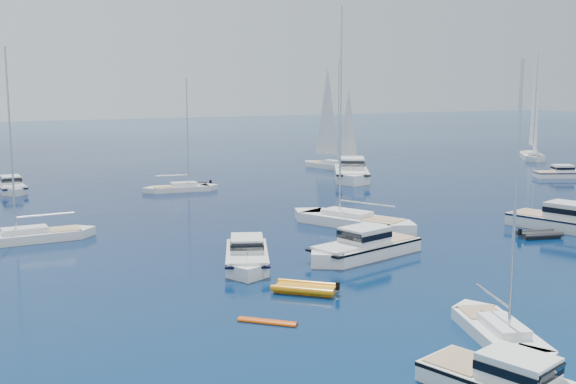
% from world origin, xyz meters
% --- Properties ---
extents(ground, '(400.00, 400.00, 0.00)m').
position_xyz_m(ground, '(0.00, 0.00, 0.00)').
color(ground, navy).
rests_on(ground, ground).
extents(motor_cruiser_right, '(6.39, 11.31, 2.84)m').
position_xyz_m(motor_cruiser_right, '(15.58, 11.96, 0.00)').
color(motor_cruiser_right, silver).
rests_on(motor_cruiser_right, ground).
extents(motor_cruiser_left, '(5.84, 9.26, 2.33)m').
position_xyz_m(motor_cruiser_left, '(-11.52, 13.43, 0.00)').
color(motor_cruiser_left, silver).
rests_on(motor_cruiser_left, ground).
extents(motor_cruiser_centre, '(10.27, 5.51, 2.58)m').
position_xyz_m(motor_cruiser_centre, '(-3.74, 12.01, 0.00)').
color(motor_cruiser_centre, silver).
rests_on(motor_cruiser_centre, ground).
extents(motor_cruiser_far_r, '(7.95, 5.12, 2.01)m').
position_xyz_m(motor_cruiser_far_r, '(39.92, 35.31, 0.00)').
color(motor_cruiser_far_r, white).
rests_on(motor_cruiser_far_r, ground).
extents(motor_cruiser_distant, '(9.63, 13.21, 3.38)m').
position_xyz_m(motor_cruiser_distant, '(15.37, 45.16, 0.00)').
color(motor_cruiser_distant, white).
rests_on(motor_cruiser_distant, ground).
extents(motor_cruiser_horizon, '(2.98, 8.44, 2.18)m').
position_xyz_m(motor_cruiser_horizon, '(-22.48, 52.96, 0.00)').
color(motor_cruiser_horizon, silver).
rests_on(motor_cruiser_horizon, ground).
extents(sailboat_fore, '(5.04, 9.17, 13.07)m').
position_xyz_m(sailboat_fore, '(-6.28, -3.89, 0.00)').
color(sailboat_fore, white).
rests_on(sailboat_fore, ground).
extents(sailboat_mid_r, '(8.25, 12.64, 18.30)m').
position_xyz_m(sailboat_mid_r, '(1.02, 21.23, 0.00)').
color(sailboat_mid_r, white).
rests_on(sailboat_mid_r, ground).
extents(sailboat_mid_l, '(10.08, 3.02, 14.66)m').
position_xyz_m(sailboat_mid_l, '(-23.26, 26.83, 0.00)').
color(sailboat_mid_l, silver).
rests_on(sailboat_mid_l, ground).
extents(sailboat_centre, '(8.74, 3.16, 12.57)m').
position_xyz_m(sailboat_centre, '(-6.00, 45.26, 0.00)').
color(sailboat_centre, silver).
rests_on(sailboat_centre, ground).
extents(sailboat_sails_r, '(5.99, 10.84, 15.46)m').
position_xyz_m(sailboat_sails_r, '(18.75, 55.91, 0.00)').
color(sailboat_sails_r, white).
rests_on(sailboat_sails_r, ground).
extents(sailboat_sails_far, '(9.20, 10.87, 16.72)m').
position_xyz_m(sailboat_sails_far, '(52.60, 53.37, 0.00)').
color(sailboat_sails_far, silver).
rests_on(sailboat_sails_far, ground).
extents(tender_yellow, '(4.13, 4.03, 0.95)m').
position_xyz_m(tender_yellow, '(-10.89, 6.53, 0.00)').
color(tender_yellow, orange).
rests_on(tender_yellow, ground).
extents(tender_grey_near, '(3.66, 2.56, 0.95)m').
position_xyz_m(tender_grey_near, '(11.57, 11.30, 0.00)').
color(tender_grey_near, black).
rests_on(tender_grey_near, ground).
extents(tender_grey_far, '(4.48, 2.63, 0.95)m').
position_xyz_m(tender_grey_far, '(-4.09, 46.94, 0.00)').
color(tender_grey_far, black).
rests_on(tender_grey_far, ground).
extents(kayak_orange, '(2.54, 2.45, 0.30)m').
position_xyz_m(kayak_orange, '(-14.87, 2.81, 0.00)').
color(kayak_orange, '#C44409').
rests_on(kayak_orange, ground).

